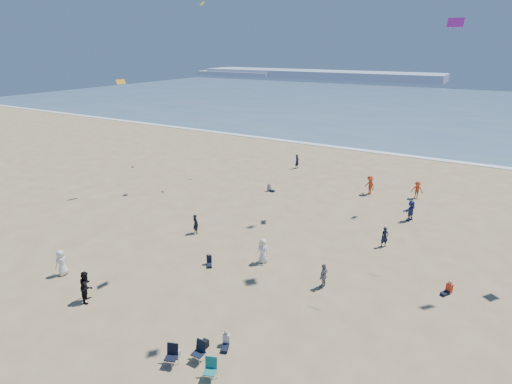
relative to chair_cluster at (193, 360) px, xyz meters
The scene contains 11 objects.
ground 3.00m from the chair_cluster, 144.22° to the right, with size 220.00×220.00×0.00m, color tan.
ocean 93.30m from the chair_cluster, 91.47° to the left, with size 220.00×100.00×0.06m, color #476B84.
surf_line 43.34m from the chair_cluster, 93.17° to the left, with size 220.00×1.20×0.08m, color white.
headland_far 179.47m from the chair_cluster, 110.35° to the left, with size 110.00×20.00×3.20m, color #7A8EA8.
headland_near 192.73m from the chair_cluster, 122.09° to the left, with size 40.00×14.00×2.00m, color #7A8EA8.
standing_flyers 13.33m from the chair_cluster, 77.88° to the left, with size 30.10×38.28×1.94m.
seated_group 9.04m from the chair_cluster, 86.48° to the left, with size 18.32×22.18×0.84m.
chair_cluster is the anchor object (origin of this frame).
white_tote 1.16m from the chair_cluster, behind, with size 0.35×0.20×0.40m, color silver.
black_backpack 1.48m from the chair_cluster, 104.81° to the left, with size 0.30×0.22×0.38m, color black.
kites_aloft 18.64m from the chair_cluster, 54.58° to the left, with size 38.28×37.17×29.87m.
Camera 1 is at (11.88, -9.02, 13.55)m, focal length 28.00 mm.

